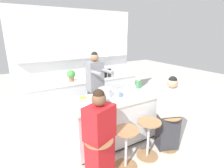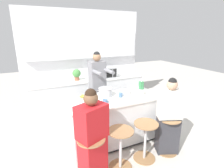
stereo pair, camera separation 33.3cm
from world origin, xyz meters
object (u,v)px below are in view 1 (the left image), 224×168
(kitchen_island, at_px, (114,119))
(person_wrapped_blanket, at_px, (100,139))
(bar_stool_rightmost, at_px, (169,129))
(person_seated_near, at_px, (169,117))
(fruit_bowl, at_px, (124,91))
(person_cooking, at_px, (96,92))
(coffee_cup_near, at_px, (107,102))
(coffee_cup_far, at_px, (121,95))
(juice_carton, at_px, (139,84))
(potted_plant, at_px, (71,75))
(bar_stool_center_left, at_px, (126,146))
(microwave, at_px, (100,73))
(bar_stool_center_right, at_px, (148,136))
(bar_stool_leftmost, at_px, (99,157))
(banana_bunch, at_px, (83,97))
(cooking_pot, at_px, (105,92))

(kitchen_island, relative_size, person_wrapped_blanket, 1.28)
(bar_stool_rightmost, height_order, person_seated_near, person_seated_near)
(bar_stool_rightmost, xyz_separation_m, fruit_bowl, (-0.41, 0.85, 0.56))
(person_cooking, bearing_deg, coffee_cup_near, -106.86)
(coffee_cup_far, bearing_deg, kitchen_island, 169.43)
(juice_carton, xyz_separation_m, potted_plant, (-1.08, 1.35, 0.08))
(kitchen_island, distance_m, bar_stool_center_left, 0.79)
(bar_stool_rightmost, bearing_deg, fruit_bowl, 115.73)
(microwave, bearing_deg, bar_stool_center_right, -96.11)
(bar_stool_center_left, distance_m, coffee_cup_far, 0.99)
(person_cooking, bearing_deg, juice_carton, -29.78)
(bar_stool_center_right, height_order, fruit_bowl, fruit_bowl)
(bar_stool_center_left, height_order, juice_carton, juice_carton)
(bar_stool_leftmost, xyz_separation_m, person_cooking, (0.62, 1.36, 0.48))
(bar_stool_rightmost, relative_size, potted_plant, 2.31)
(person_cooking, bearing_deg, fruit_bowl, -55.88)
(coffee_cup_far, bearing_deg, person_wrapped_blanket, -139.38)
(person_cooking, xyz_separation_m, person_wrapped_blanket, (-0.59, -1.33, -0.20))
(coffee_cup_near, bearing_deg, juice_carton, 21.41)
(bar_stool_center_right, distance_m, coffee_cup_near, 0.93)
(person_seated_near, distance_m, juice_carton, 1.01)
(bar_stool_leftmost, height_order, banana_bunch, banana_bunch)
(banana_bunch, relative_size, potted_plant, 0.62)
(bar_stool_center_left, bearing_deg, microwave, 72.35)
(person_cooking, relative_size, banana_bunch, 9.50)
(coffee_cup_far, bearing_deg, person_seated_near, -50.11)
(bar_stool_center_left, distance_m, potted_plant, 2.41)
(bar_stool_center_left, relative_size, banana_bunch, 3.71)
(bar_stool_leftmost, relative_size, person_wrapped_blanket, 0.48)
(bar_stool_center_left, height_order, bar_stool_rightmost, same)
(fruit_bowl, distance_m, coffee_cup_far, 0.22)
(person_wrapped_blanket, height_order, coffee_cup_near, person_wrapped_blanket)
(bar_stool_rightmost, bearing_deg, cooking_pot, 132.50)
(coffee_cup_far, height_order, banana_bunch, coffee_cup_far)
(bar_stool_center_left, distance_m, juice_carton, 1.51)
(microwave, bearing_deg, cooking_pot, -113.37)
(coffee_cup_near, bearing_deg, potted_plant, 91.79)
(bar_stool_center_left, bearing_deg, coffee_cup_far, 62.77)
(coffee_cup_near, relative_size, juice_carton, 0.63)
(cooking_pot, xyz_separation_m, coffee_cup_near, (-0.15, -0.35, -0.04))
(microwave, bearing_deg, juice_carton, -77.83)
(person_seated_near, bearing_deg, potted_plant, 137.06)
(bar_stool_center_right, distance_m, bar_stool_rightmost, 0.48)
(bar_stool_center_left, bearing_deg, person_cooking, 84.16)
(bar_stool_center_left, bearing_deg, bar_stool_leftmost, -178.35)
(fruit_bowl, bearing_deg, person_cooking, 129.47)
(person_cooking, bearing_deg, bar_stool_rightmost, -64.07)
(bar_stool_leftmost, bearing_deg, banana_bunch, 79.76)
(person_seated_near, relative_size, microwave, 2.62)
(juice_carton, bearing_deg, person_cooking, 155.58)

